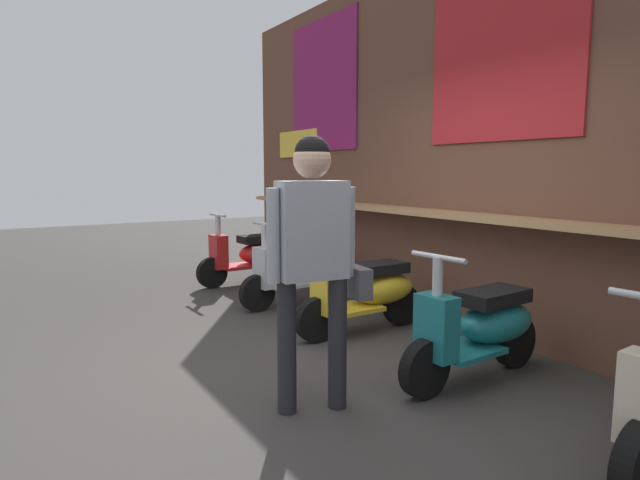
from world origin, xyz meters
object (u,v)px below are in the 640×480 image
at_px(scooter_red, 252,255).
at_px(scooter_silver, 302,270).
at_px(shopper_with_handbag, 314,245).
at_px(scooter_teal, 481,327).
at_px(scooter_yellow, 368,291).

height_order(scooter_red, scooter_silver, same).
relative_size(scooter_silver, shopper_with_handbag, 0.81).
bearing_deg(scooter_silver, scooter_red, -94.00).
height_order(scooter_teal, shopper_with_handbag, shopper_with_handbag).
xyz_separation_m(scooter_red, scooter_yellow, (2.61, 0.00, 0.00)).
bearing_deg(shopper_with_handbag, scooter_teal, -91.60).
bearing_deg(scooter_silver, shopper_with_handbag, 57.82).
distance_m(scooter_teal, shopper_with_handbag, 1.48).
relative_size(scooter_yellow, scooter_teal, 1.00).
height_order(scooter_red, shopper_with_handbag, shopper_with_handbag).
bearing_deg(scooter_silver, scooter_teal, 86.00).
bearing_deg(scooter_red, scooter_silver, 87.82).
distance_m(scooter_red, scooter_teal, 3.98).
xyz_separation_m(scooter_yellow, shopper_with_handbag, (1.16, -1.30, 0.68)).
height_order(scooter_silver, shopper_with_handbag, shopper_with_handbag).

